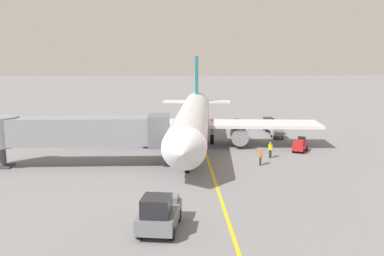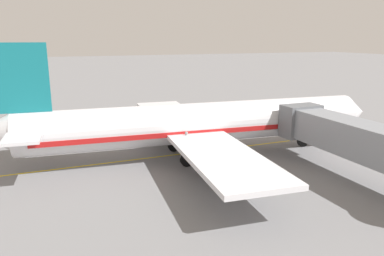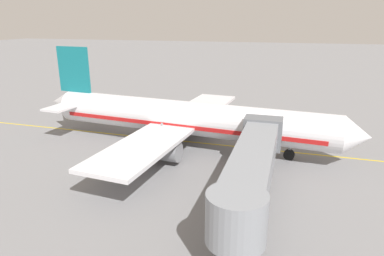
% 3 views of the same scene
% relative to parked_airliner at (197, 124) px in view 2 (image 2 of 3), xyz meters
% --- Properties ---
extents(ground_plane, '(400.00, 400.00, 0.00)m').
position_rel_parked_airliner_xyz_m(ground_plane, '(-1.29, -0.68, -3.19)').
color(ground_plane, slate).
extents(gate_lead_in_line, '(0.24, 80.00, 0.01)m').
position_rel_parked_airliner_xyz_m(gate_lead_in_line, '(-1.29, -0.68, -3.18)').
color(gate_lead_in_line, gold).
rests_on(gate_lead_in_line, ground).
extents(parked_airliner, '(30.33, 37.35, 10.63)m').
position_rel_parked_airliner_xyz_m(parked_airliner, '(0.00, 0.00, 0.00)').
color(parked_airliner, silver).
rests_on(parked_airliner, ground).
extents(jet_bridge, '(17.75, 3.50, 4.98)m').
position_rel_parked_airliner_xyz_m(jet_bridge, '(11.45, 8.86, 0.27)').
color(jet_bridge, gray).
rests_on(jet_bridge, ground).
extents(baggage_tug_lead, '(2.26, 2.77, 1.62)m').
position_rel_parked_airliner_xyz_m(baggage_tug_lead, '(-11.88, 3.45, -2.47)').
color(baggage_tug_lead, '#B21E1E').
rests_on(baggage_tug_lead, ground).
extents(baggage_tug_trailing, '(2.07, 2.77, 1.62)m').
position_rel_parked_airliner_xyz_m(baggage_tug_trailing, '(-6.16, -3.89, -2.47)').
color(baggage_tug_trailing, '#1E339E').
rests_on(baggage_tug_trailing, ground).
extents(baggage_cart_front, '(1.30, 2.90, 1.58)m').
position_rel_parked_airliner_xyz_m(baggage_cart_front, '(-11.22, -4.57, -2.24)').
color(baggage_cart_front, '#4C4C51').
rests_on(baggage_cart_front, ground).
extents(baggage_cart_second_in_train, '(1.30, 2.90, 1.58)m').
position_rel_parked_airliner_xyz_m(baggage_cart_second_in_train, '(-11.66, -7.68, -2.24)').
color(baggage_cart_second_in_train, '#4C4C51').
rests_on(baggage_cart_second_in_train, ground).
extents(baggage_cart_third_in_train, '(1.30, 2.90, 1.58)m').
position_rel_parked_airliner_xyz_m(baggage_cart_third_in_train, '(-11.41, -10.18, -2.24)').
color(baggage_cart_third_in_train, '#4C4C51').
rests_on(baggage_cart_third_in_train, ground).
extents(baggage_cart_tail_end, '(1.30, 2.90, 1.58)m').
position_rel_parked_airliner_xyz_m(baggage_cart_tail_end, '(-11.94, -12.82, -2.24)').
color(baggage_cart_tail_end, '#4C4C51').
rests_on(baggage_cart_tail_end, ground).
extents(ground_crew_wing_walker, '(0.25, 0.73, 1.69)m').
position_rel_parked_airliner_xyz_m(ground_crew_wing_walker, '(-6.25, 9.22, -2.23)').
color(ground_crew_wing_walker, '#232328').
rests_on(ground_crew_wing_walker, ground).
extents(ground_crew_loader, '(0.37, 0.70, 1.69)m').
position_rel_parked_airliner_xyz_m(ground_crew_loader, '(-7.92, 6.16, -2.23)').
color(ground_crew_loader, '#232328').
rests_on(ground_crew_loader, ground).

